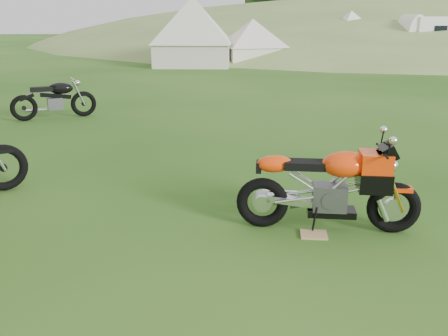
{
  "coord_description": "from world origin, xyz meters",
  "views": [
    {
      "loc": [
        -0.31,
        -4.95,
        2.26
      ],
      "look_at": [
        0.21,
        0.4,
        0.6
      ],
      "focal_mm": 40.0,
      "sensor_mm": 36.0,
      "label": 1
    }
  ],
  "objects_px": {
    "vintage_moto_d": "(54,98)",
    "tent_right": "(350,34)",
    "sport_motorcycle": "(329,181)",
    "plywood_board": "(314,234)",
    "caravan": "(448,39)",
    "tent_mid": "(253,39)",
    "tent_left": "(193,33)"
  },
  "relations": [
    {
      "from": "vintage_moto_d",
      "to": "tent_right",
      "type": "xyz_separation_m",
      "value": [
        12.09,
        15.21,
        0.79
      ]
    },
    {
      "from": "sport_motorcycle",
      "to": "vintage_moto_d",
      "type": "relative_size",
      "value": 1.04
    },
    {
      "from": "sport_motorcycle",
      "to": "plywood_board",
      "type": "bearing_deg",
      "value": -126.87
    },
    {
      "from": "vintage_moto_d",
      "to": "caravan",
      "type": "xyz_separation_m",
      "value": [
        16.1,
        12.49,
        0.64
      ]
    },
    {
      "from": "tent_mid",
      "to": "tent_left",
      "type": "bearing_deg",
      "value": -175.01
    },
    {
      "from": "tent_left",
      "to": "caravan",
      "type": "distance_m",
      "value": 12.5
    },
    {
      "from": "sport_motorcycle",
      "to": "vintage_moto_d",
      "type": "xyz_separation_m",
      "value": [
        -4.33,
        6.55,
        -0.09
      ]
    },
    {
      "from": "sport_motorcycle",
      "to": "vintage_moto_d",
      "type": "distance_m",
      "value": 7.85
    },
    {
      "from": "caravan",
      "to": "tent_mid",
      "type": "bearing_deg",
      "value": -178.45
    },
    {
      "from": "sport_motorcycle",
      "to": "tent_mid",
      "type": "distance_m",
      "value": 19.44
    },
    {
      "from": "vintage_moto_d",
      "to": "tent_mid",
      "type": "bearing_deg",
      "value": 43.77
    },
    {
      "from": "tent_right",
      "to": "vintage_moto_d",
      "type": "bearing_deg",
      "value": -138.08
    },
    {
      "from": "tent_right",
      "to": "tent_mid",
      "type": "bearing_deg",
      "value": -166.16
    },
    {
      "from": "tent_left",
      "to": "caravan",
      "type": "bearing_deg",
      "value": 9.68
    },
    {
      "from": "plywood_board",
      "to": "vintage_moto_d",
      "type": "height_order",
      "value": "vintage_moto_d"
    },
    {
      "from": "plywood_board",
      "to": "tent_mid",
      "type": "relative_size",
      "value": 0.11
    },
    {
      "from": "sport_motorcycle",
      "to": "tent_left",
      "type": "distance_m",
      "value": 18.65
    },
    {
      "from": "tent_left",
      "to": "plywood_board",
      "type": "bearing_deg",
      "value": -80.59
    },
    {
      "from": "tent_right",
      "to": "tent_left",
      "type": "bearing_deg",
      "value": -169.3
    },
    {
      "from": "caravan",
      "to": "sport_motorcycle",
      "type": "bearing_deg",
      "value": -118.53
    },
    {
      "from": "tent_mid",
      "to": "tent_right",
      "type": "distance_m",
      "value": 6.13
    },
    {
      "from": "vintage_moto_d",
      "to": "tent_right",
      "type": "relative_size",
      "value": 0.62
    },
    {
      "from": "plywood_board",
      "to": "vintage_moto_d",
      "type": "distance_m",
      "value": 7.9
    },
    {
      "from": "plywood_board",
      "to": "tent_left",
      "type": "relative_size",
      "value": 0.08
    },
    {
      "from": "plywood_board",
      "to": "tent_right",
      "type": "xyz_separation_m",
      "value": [
        7.94,
        21.91,
        1.25
      ]
    },
    {
      "from": "plywood_board",
      "to": "caravan",
      "type": "height_order",
      "value": "caravan"
    },
    {
      "from": "vintage_moto_d",
      "to": "caravan",
      "type": "relative_size",
      "value": 0.38
    },
    {
      "from": "sport_motorcycle",
      "to": "caravan",
      "type": "height_order",
      "value": "caravan"
    },
    {
      "from": "sport_motorcycle",
      "to": "caravan",
      "type": "bearing_deg",
      "value": 70.13
    },
    {
      "from": "tent_left",
      "to": "caravan",
      "type": "xyz_separation_m",
      "value": [
        12.49,
        0.42,
        -0.33
      ]
    },
    {
      "from": "tent_right",
      "to": "sport_motorcycle",
      "type": "bearing_deg",
      "value": -119.24
    },
    {
      "from": "plywood_board",
      "to": "tent_right",
      "type": "bearing_deg",
      "value": 70.08
    }
  ]
}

